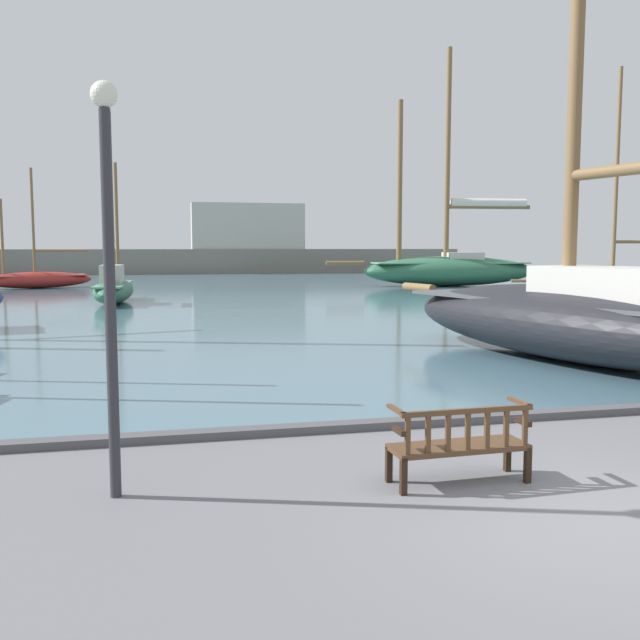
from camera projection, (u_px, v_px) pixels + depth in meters
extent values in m
plane|color=slate|center=(586.00, 518.00, 7.15)|extent=(160.00, 160.00, 0.00)
cube|color=slate|center=(215.00, 285.00, 49.76)|extent=(100.00, 80.00, 0.08)
cube|color=#4C4C50|center=(437.00, 421.00, 10.87)|extent=(40.00, 0.30, 0.12)
cube|color=black|center=(389.00, 464.00, 8.22)|extent=(0.07, 0.07, 0.42)
cube|color=black|center=(507.00, 454.00, 8.62)|extent=(0.07, 0.07, 0.42)
cube|color=black|center=(403.00, 476.00, 7.79)|extent=(0.07, 0.07, 0.42)
cube|color=black|center=(528.00, 465.00, 8.19)|extent=(0.07, 0.07, 0.42)
cube|color=#4C331E|center=(458.00, 447.00, 8.18)|extent=(1.62, 0.58, 0.06)
cube|color=#4C331E|center=(468.00, 411.00, 7.92)|extent=(1.60, 0.11, 0.06)
cube|color=#4C331E|center=(408.00, 436.00, 7.76)|extent=(0.06, 0.04, 0.41)
cube|color=#4C331E|center=(428.00, 435.00, 7.82)|extent=(0.06, 0.04, 0.41)
cube|color=#4C331E|center=(448.00, 433.00, 7.88)|extent=(0.06, 0.04, 0.41)
cube|color=#4C331E|center=(468.00, 432.00, 7.95)|extent=(0.06, 0.04, 0.41)
cube|color=#4C331E|center=(487.00, 430.00, 8.01)|extent=(0.06, 0.04, 0.41)
cube|color=#4C331E|center=(506.00, 429.00, 8.07)|extent=(0.06, 0.04, 0.41)
cube|color=#4C331E|center=(525.00, 427.00, 8.13)|extent=(0.06, 0.04, 0.41)
cube|color=black|center=(399.00, 431.00, 7.87)|extent=(0.07, 0.30, 0.06)
cube|color=#4C331E|center=(396.00, 410.00, 7.93)|extent=(0.08, 0.47, 0.04)
cube|color=black|center=(523.00, 422.00, 8.27)|extent=(0.07, 0.30, 0.06)
cube|color=#4C331E|center=(519.00, 402.00, 8.33)|extent=(0.08, 0.47, 0.04)
ellipsoid|color=maroon|center=(38.00, 280.00, 44.94)|extent=(6.83, 3.83, 1.04)
cube|color=#C6514C|center=(38.00, 276.00, 44.91)|extent=(5.93, 3.16, 0.08)
cylinder|color=brown|center=(33.00, 222.00, 44.48)|extent=(0.17, 0.17, 6.65)
cylinder|color=brown|center=(61.00, 251.00, 45.55)|extent=(3.17, 1.23, 0.14)
cylinder|color=brown|center=(2.00, 237.00, 43.60)|extent=(0.17, 0.17, 4.68)
ellipsoid|color=black|center=(576.00, 323.00, 16.42)|extent=(5.78, 11.58, 1.74)
cube|color=#4C4C51|center=(577.00, 302.00, 16.37)|extent=(4.69, 10.09, 0.08)
cube|color=beige|center=(607.00, 285.00, 15.58)|extent=(2.46, 3.45, 0.80)
cylinder|color=brown|center=(577.00, 41.00, 16.01)|extent=(0.32, 0.32, 11.67)
cylinder|color=brown|center=(419.00, 288.00, 21.94)|extent=(0.60, 1.47, 0.26)
ellipsoid|color=brown|center=(616.00, 288.00, 34.64)|extent=(8.04, 3.44, 1.23)
cube|color=#997A5B|center=(616.00, 281.00, 34.61)|extent=(7.03, 2.78, 0.08)
cylinder|color=brown|center=(617.00, 175.00, 34.08)|extent=(0.19, 0.19, 10.09)
cylinder|color=brown|center=(524.00, 281.00, 34.47)|extent=(1.26, 0.40, 0.15)
ellipsoid|color=#2D6647|center=(114.00, 291.00, 33.24)|extent=(2.09, 6.92, 1.12)
cube|color=#5B9375|center=(114.00, 284.00, 33.21)|extent=(1.62, 6.08, 0.08)
cube|color=beige|center=(112.00, 274.00, 32.66)|extent=(1.03, 1.89, 0.88)
cylinder|color=brown|center=(112.00, 199.00, 32.97)|extent=(0.17, 0.17, 7.85)
cylinder|color=brown|center=(110.00, 247.00, 31.97)|extent=(0.29, 2.51, 0.13)
cylinder|color=silver|center=(110.00, 244.00, 31.96)|extent=(0.41, 2.27, 0.27)
cylinder|color=brown|center=(117.00, 222.00, 34.92)|extent=(0.17, 0.17, 5.79)
cylinder|color=brown|center=(107.00, 226.00, 31.09)|extent=(0.17, 0.17, 5.20)
cylinder|color=brown|center=(122.00, 280.00, 37.03)|extent=(0.19, 0.97, 0.13)
ellipsoid|color=#2D6647|center=(450.00, 271.00, 47.46)|extent=(11.94, 4.46, 1.98)
cube|color=#5B9375|center=(450.00, 263.00, 47.40)|extent=(10.47, 3.48, 0.08)
cube|color=beige|center=(463.00, 257.00, 47.48)|extent=(2.51, 2.09, 0.66)
cylinder|color=brown|center=(448.00, 156.00, 46.64)|extent=(0.34, 0.34, 13.86)
cylinder|color=brown|center=(488.00, 207.00, 47.38)|extent=(5.75, 0.79, 0.27)
cylinder|color=silver|center=(489.00, 203.00, 47.35)|extent=(5.20, 1.01, 0.55)
cylinder|color=brown|center=(400.00, 182.00, 46.37)|extent=(0.34, 0.34, 10.47)
cylinder|color=brown|center=(345.00, 263.00, 46.41)|extent=(2.53, 0.50, 0.27)
cylinder|color=#2D2D33|center=(110.00, 308.00, 7.54)|extent=(0.12, 0.12, 4.13)
sphere|color=silver|center=(104.00, 94.00, 7.32)|extent=(0.28, 0.28, 0.28)
cube|color=slate|center=(197.00, 262.00, 68.93)|extent=(53.14, 2.40, 2.45)
cube|color=#B7B2A3|center=(248.00, 226.00, 69.71)|extent=(10.99, 2.00, 4.45)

